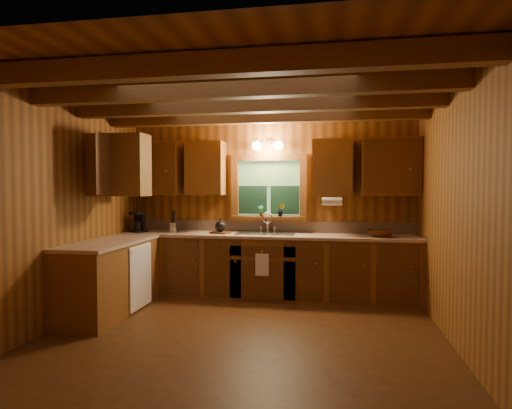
{
  "coord_description": "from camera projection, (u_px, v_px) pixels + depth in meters",
  "views": [
    {
      "loc": [
        0.92,
        -4.37,
        1.56
      ],
      "look_at": [
        0.0,
        0.8,
        1.35
      ],
      "focal_mm": 30.02,
      "sensor_mm": 36.0,
      "label": 1
    }
  ],
  "objects": [
    {
      "name": "ceiling_beams",
      "position": [
        242.0,
        98.0,
        4.42
      ],
      "size": [
        4.2,
        2.54,
        0.18
      ],
      "color": "brown",
      "rests_on": "room"
    },
    {
      "name": "backsplash",
      "position": [
        269.0,
        226.0,
        6.34
      ],
      "size": [
        4.2,
        0.02,
        0.16
      ],
      "primitive_type": "cube",
      "color": "tan",
      "rests_on": "room"
    },
    {
      "name": "window",
      "position": [
        269.0,
        189.0,
        6.3
      ],
      "size": [
        1.12,
        0.08,
        1.0
      ],
      "color": "brown",
      "rests_on": "room"
    },
    {
      "name": "teakettle",
      "position": [
        220.0,
        226.0,
        6.12
      ],
      "size": [
        0.15,
        0.15,
        0.2
      ],
      "rotation": [
        0.0,
        0.0,
        0.0
      ],
      "color": "black",
      "rests_on": "cutting_board"
    },
    {
      "name": "dish_towel",
      "position": [
        262.0,
        265.0,
        5.74
      ],
      "size": [
        0.18,
        0.01,
        0.3
      ],
      "primitive_type": "cube",
      "color": "white",
      "rests_on": "base_cabinets"
    },
    {
      "name": "base_cabinets",
      "position": [
        227.0,
        270.0,
        5.85
      ],
      "size": [
        4.2,
        2.22,
        0.86
      ],
      "color": "brown",
      "rests_on": "ground"
    },
    {
      "name": "room",
      "position": [
        243.0,
        212.0,
        4.47
      ],
      "size": [
        4.2,
        4.2,
        4.2
      ],
      "color": "#4B2B12",
      "rests_on": "ground"
    },
    {
      "name": "paper_towel_roll",
      "position": [
        332.0,
        201.0,
        5.81
      ],
      "size": [
        0.27,
        0.11,
        0.11
      ],
      "primitive_type": "cylinder",
      "rotation": [
        0.0,
        1.57,
        0.0
      ],
      "color": "white",
      "rests_on": "upper_cabinets"
    },
    {
      "name": "dishwasher_panel",
      "position": [
        141.0,
        276.0,
        5.43
      ],
      "size": [
        0.02,
        0.6,
        0.8
      ],
      "primitive_type": "cube",
      "color": "white",
      "rests_on": "base_cabinets"
    },
    {
      "name": "cutting_board",
      "position": [
        220.0,
        233.0,
        6.12
      ],
      "size": [
        0.3,
        0.25,
        0.02
      ],
      "primitive_type": "cube",
      "rotation": [
        0.0,
        0.0,
        -0.26
      ],
      "color": "#502C11",
      "rests_on": "countertop"
    },
    {
      "name": "utensil_crock",
      "position": [
        173.0,
        227.0,
        6.32
      ],
      "size": [
        0.11,
        0.11,
        0.32
      ],
      "rotation": [
        0.0,
        0.0,
        0.24
      ],
      "color": "silver",
      "rests_on": "countertop"
    },
    {
      "name": "upper_cabinets",
      "position": [
        224.0,
        167.0,
        5.94
      ],
      "size": [
        4.19,
        1.77,
        0.78
      ],
      "color": "brown",
      "rests_on": "room"
    },
    {
      "name": "wicker_basket",
      "position": [
        380.0,
        233.0,
        5.71
      ],
      "size": [
        0.41,
        0.41,
        0.09
      ],
      "primitive_type": "imported",
      "rotation": [
        0.0,
        0.0,
        -0.13
      ],
      "color": "#48230C",
      "rests_on": "countertop"
    },
    {
      "name": "sink",
      "position": [
        266.0,
        237.0,
        6.06
      ],
      "size": [
        0.82,
        0.48,
        0.43
      ],
      "color": "silver",
      "rests_on": "countertop"
    },
    {
      "name": "potted_plant_left",
      "position": [
        261.0,
        211.0,
        6.25
      ],
      "size": [
        0.09,
        0.07,
        0.16
      ],
      "primitive_type": "imported",
      "rotation": [
        0.0,
        0.0,
        -0.15
      ],
      "color": "#502C11",
      "rests_on": "window_sill"
    },
    {
      "name": "potted_plant_right",
      "position": [
        281.0,
        210.0,
        6.21
      ],
      "size": [
        0.11,
        0.09,
        0.18
      ],
      "primitive_type": "imported",
      "rotation": [
        0.0,
        0.0,
        -0.08
      ],
      "color": "#502C11",
      "rests_on": "window_sill"
    },
    {
      "name": "coffee_maker",
      "position": [
        139.0,
        222.0,
        6.33
      ],
      "size": [
        0.17,
        0.22,
        0.3
      ],
      "rotation": [
        0.0,
        0.0,
        -0.33
      ],
      "color": "black",
      "rests_on": "countertop"
    },
    {
      "name": "countertop",
      "position": [
        228.0,
        237.0,
        5.84
      ],
      "size": [
        4.2,
        2.24,
        0.04
      ],
      "color": "tan",
      "rests_on": "base_cabinets"
    },
    {
      "name": "wall_sconce",
      "position": [
        268.0,
        145.0,
        6.15
      ],
      "size": [
        0.45,
        0.21,
        0.17
      ],
      "color": "black",
      "rests_on": "room"
    },
    {
      "name": "window_sill",
      "position": [
        268.0,
        217.0,
        6.27
      ],
      "size": [
        1.06,
        0.14,
        0.04
      ],
      "primitive_type": "cube",
      "color": "brown",
      "rests_on": "room"
    }
  ]
}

